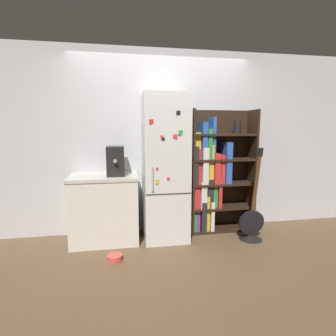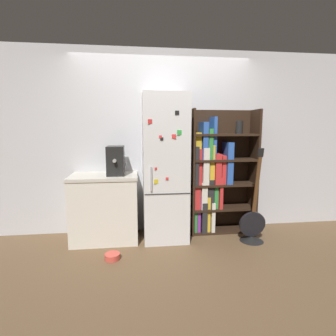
{
  "view_description": "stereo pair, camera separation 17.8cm",
  "coord_description": "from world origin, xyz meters",
  "px_view_note": "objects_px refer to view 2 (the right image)",
  "views": [
    {
      "loc": [
        -0.55,
        -3.3,
        1.49
      ],
      "look_at": [
        0.04,
        0.15,
        0.97
      ],
      "focal_mm": 28.0,
      "sensor_mm": 36.0,
      "label": 1
    },
    {
      "loc": [
        -0.38,
        -3.32,
        1.49
      ],
      "look_at": [
        0.04,
        0.15,
        0.97
      ],
      "focal_mm": 28.0,
      "sensor_mm": 36.0,
      "label": 2
    }
  ],
  "objects_px": {
    "guitar": "(252,228)",
    "pet_bowl": "(112,256)",
    "espresso_machine": "(116,161)",
    "bookshelf": "(214,176)",
    "refrigerator": "(165,168)"
  },
  "relations": [
    {
      "from": "bookshelf",
      "to": "guitar",
      "type": "relative_size",
      "value": 1.4
    },
    {
      "from": "bookshelf",
      "to": "espresso_machine",
      "type": "distance_m",
      "value": 1.41
    },
    {
      "from": "espresso_machine",
      "to": "bookshelf",
      "type": "bearing_deg",
      "value": 5.96
    },
    {
      "from": "espresso_machine",
      "to": "guitar",
      "type": "distance_m",
      "value": 2.03
    },
    {
      "from": "guitar",
      "to": "bookshelf",
      "type": "bearing_deg",
      "value": 133.58
    },
    {
      "from": "bookshelf",
      "to": "guitar",
      "type": "bearing_deg",
      "value": -46.42
    },
    {
      "from": "espresso_machine",
      "to": "pet_bowl",
      "type": "height_order",
      "value": "espresso_machine"
    },
    {
      "from": "refrigerator",
      "to": "espresso_machine",
      "type": "distance_m",
      "value": 0.66
    },
    {
      "from": "espresso_machine",
      "to": "guitar",
      "type": "bearing_deg",
      "value": -9.34
    },
    {
      "from": "espresso_machine",
      "to": "pet_bowl",
      "type": "distance_m",
      "value": 1.19
    },
    {
      "from": "bookshelf",
      "to": "guitar",
      "type": "distance_m",
      "value": 0.89
    },
    {
      "from": "guitar",
      "to": "pet_bowl",
      "type": "distance_m",
      "value": 1.85
    },
    {
      "from": "espresso_machine",
      "to": "pet_bowl",
      "type": "relative_size",
      "value": 2.12
    },
    {
      "from": "espresso_machine",
      "to": "guitar",
      "type": "relative_size",
      "value": 0.3
    },
    {
      "from": "guitar",
      "to": "refrigerator",
      "type": "bearing_deg",
      "value": 166.02
    }
  ]
}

